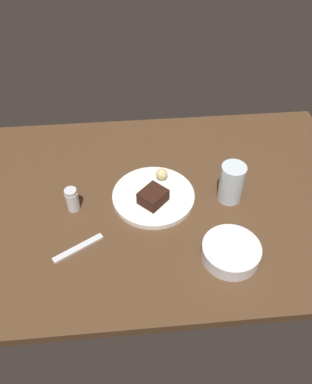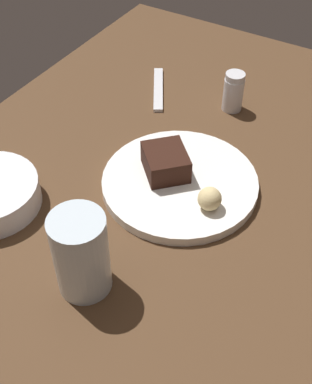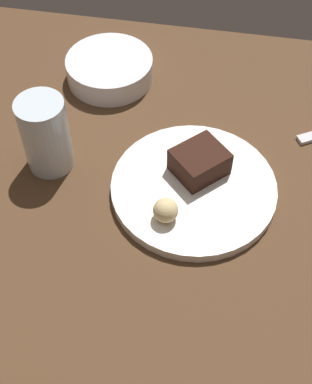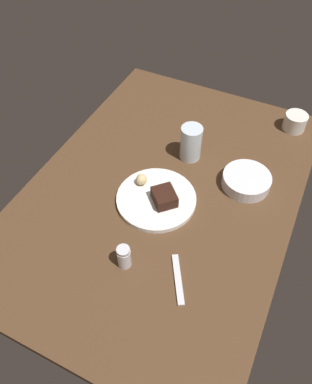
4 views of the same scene
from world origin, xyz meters
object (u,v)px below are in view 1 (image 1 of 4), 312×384
salt_shaker (72,199)px  dessert_spoon (78,248)px  dessert_plate (153,196)px  chocolate_cake_slice (153,197)px  water_glass (231,183)px  side_bowl (231,252)px  bread_roll (162,174)px

salt_shaker → dessert_spoon: bearing=97.5°
dessert_plate → chocolate_cake_slice: size_ratio=3.37×
water_glass → side_bowl: bearing=78.1°
salt_shaker → side_bowl: salt_shaker is taller
dessert_plate → chocolate_cake_slice: (0.37, 2.89, 2.92)cm
bread_roll → water_glass: size_ratio=0.29×
dessert_spoon → salt_shaker: bearing=-112.8°
dessert_plate → water_glass: 24.14cm
bread_roll → dessert_spoon: (25.63, 24.21, -3.19)cm
side_bowl → dessert_spoon: bearing=-8.8°
dessert_plate → dessert_spoon: (22.39, 17.30, -0.50)cm
water_glass → side_bowl: (4.61, 21.86, -4.22)cm
side_bowl → dessert_spoon: size_ratio=1.05×
dessert_plate → salt_shaker: (24.42, 1.88, 2.98)cm
dessert_plate → water_glass: (-23.43, 1.82, 5.55)cm
dessert_plate → salt_shaker: bearing=4.4°
chocolate_cake_slice → side_bowl: bearing=132.7°
dessert_plate → side_bowl: size_ratio=1.61×
chocolate_cake_slice → water_glass: 23.96cm
bread_roll → dessert_spoon: 35.40cm
side_bowl → dessert_plate: bearing=-51.5°
chocolate_cake_slice → water_glass: bearing=-177.4°
dessert_plate → bread_roll: bread_roll is taller
salt_shaker → side_bowl: 48.44cm
chocolate_cake_slice → side_bowl: size_ratio=0.48×
salt_shaker → dessert_plate: bearing=-175.6°
dessert_plate → salt_shaker: size_ratio=3.29×
dessert_plate → salt_shaker: salt_shaker is taller
chocolate_cake_slice → water_glass: (-23.79, -1.07, 2.63)cm
salt_shaker → water_glass: bearing=-179.9°
chocolate_cake_slice → dessert_spoon: 26.54cm
salt_shaker → side_bowl: bearing=153.2°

